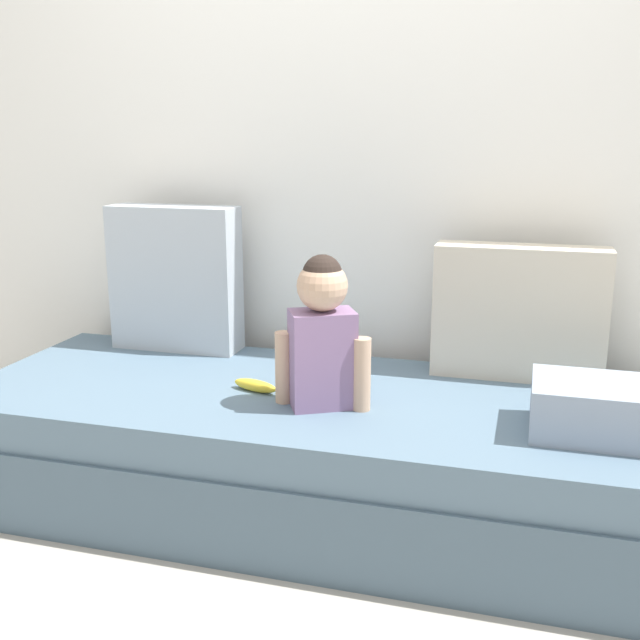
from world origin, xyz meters
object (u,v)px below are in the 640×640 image
at_px(throw_pillow_left, 176,278).
at_px(toddler, 322,331).
at_px(couch, 309,449).
at_px(throw_pillow_right, 519,312).
at_px(banana, 255,386).
at_px(folded_blanket, 604,409).

relative_size(throw_pillow_left, toddler, 1.17).
distance_m(couch, throw_pillow_right, 0.87).
bearing_deg(throw_pillow_right, throw_pillow_left, 180.00).
bearing_deg(throw_pillow_right, banana, -153.91).
bearing_deg(couch, banana, -166.01).
relative_size(throw_pillow_left, throw_pillow_right, 0.97).
relative_size(banana, folded_blanket, 0.42).
relative_size(throw_pillow_right, banana, 3.44).
bearing_deg(folded_blanket, banana, 176.18).
distance_m(couch, toddler, 0.47).
height_order(throw_pillow_right, banana, throw_pillow_right).
xyz_separation_m(throw_pillow_right, toddler, (-0.58, -0.47, 0.01)).
bearing_deg(couch, throw_pillow_left, 151.04).
relative_size(throw_pillow_right, folded_blanket, 1.46).
height_order(throw_pillow_left, throw_pillow_right, throw_pillow_left).
height_order(couch, banana, banana).
bearing_deg(throw_pillow_left, throw_pillow_right, 0.00).
xyz_separation_m(throw_pillow_left, banana, (0.48, -0.41, -0.26)).
distance_m(couch, folded_blanket, 0.96).
distance_m(banana, folded_blanket, 1.09).
relative_size(toddler, banana, 2.84).
bearing_deg(toddler, couch, 125.11).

